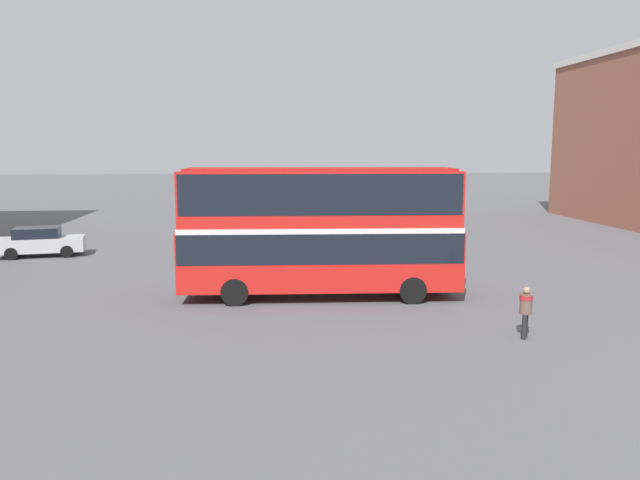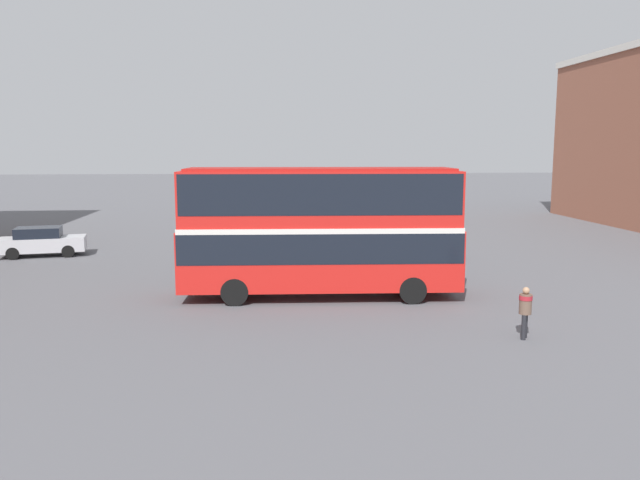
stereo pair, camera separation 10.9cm
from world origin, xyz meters
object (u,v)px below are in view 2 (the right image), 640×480
at_px(double_decker_bus, 320,224).
at_px(parked_car_kerb_far, 412,244).
at_px(pedestrian_foreground, 525,307).
at_px(parked_car_kerb_near, 42,242).

xyz_separation_m(double_decker_bus, parked_car_kerb_far, (5.55, 8.12, -2.05)).
bearing_deg(pedestrian_foreground, parked_car_kerb_near, -7.63).
bearing_deg(double_decker_bus, parked_car_kerb_far, 58.56).
bearing_deg(parked_car_kerb_near, pedestrian_foreground, -50.53).
xyz_separation_m(pedestrian_foreground, parked_car_kerb_far, (-0.09, 13.94, -0.19)).
distance_m(double_decker_bus, parked_car_kerb_far, 10.05).
xyz_separation_m(pedestrian_foreground, parked_car_kerb_near, (-19.51, 16.44, -0.19)).
relative_size(pedestrian_foreground, parked_car_kerb_near, 0.35).
relative_size(parked_car_kerb_near, parked_car_kerb_far, 1.00).
bearing_deg(parked_car_kerb_far, pedestrian_foreground, 89.48).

